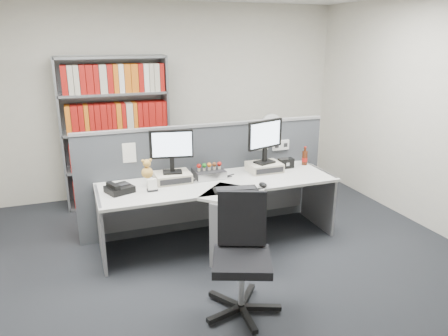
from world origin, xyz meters
name	(u,v)px	position (x,y,z in m)	size (l,w,h in m)	color
ground	(247,277)	(0.00, 0.00, 0.00)	(5.50, 5.50, 0.00)	#26282C
room_shell	(250,91)	(0.00, 0.00, 1.79)	(5.04, 5.54, 2.72)	beige
partition	(207,176)	(0.00, 1.25, 0.65)	(3.00, 0.08, 1.27)	#43474C
desk	(226,211)	(0.00, 0.60, 0.46)	(2.60, 1.20, 0.72)	beige
monitor_riser_left	(173,177)	(-0.48, 0.98, 0.77)	(0.38, 0.31, 0.10)	beige
monitor_riser_right	(264,167)	(0.62, 0.98, 0.77)	(0.38, 0.31, 0.10)	beige
monitor_left	(171,148)	(-0.48, 0.98, 1.10)	(0.46, 0.18, 0.47)	black
monitor_right	(265,138)	(0.62, 0.98, 1.12)	(0.48, 0.22, 0.51)	black
desktop_pc	(209,173)	(-0.06, 0.99, 0.76)	(0.33, 0.30, 0.09)	black
figurines	(209,166)	(-0.06, 0.97, 0.86)	(0.29, 0.05, 0.09)	beige
keyboard	(235,189)	(0.06, 0.48, 0.73)	(0.47, 0.25, 0.03)	black
mouse	(263,185)	(0.38, 0.49, 0.74)	(0.08, 0.12, 0.05)	black
desk_phone	(119,189)	(-1.07, 0.83, 0.76)	(0.31, 0.30, 0.11)	black
desk_calendar	(152,186)	(-0.74, 0.76, 0.77)	(0.11, 0.08, 0.13)	black
plush_toy	(147,170)	(-0.76, 0.89, 0.91)	(0.12, 0.12, 0.21)	gold
speaker	(286,163)	(0.92, 1.00, 0.78)	(0.18, 0.10, 0.12)	black
cola_bottle	(305,158)	(1.20, 1.04, 0.81)	(0.07, 0.07, 0.23)	#3F190A
shelving_unit	(116,134)	(-0.90, 2.44, 0.98)	(1.41, 0.40, 2.00)	gray
filing_cabinet	(270,171)	(1.20, 1.99, 0.35)	(0.45, 0.61, 0.70)	gray
desk_fan	(271,127)	(1.20, 1.99, 1.01)	(0.29, 0.17, 0.49)	white
office_chair	(242,251)	(-0.23, -0.41, 0.53)	(0.66, 0.67, 0.99)	silver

